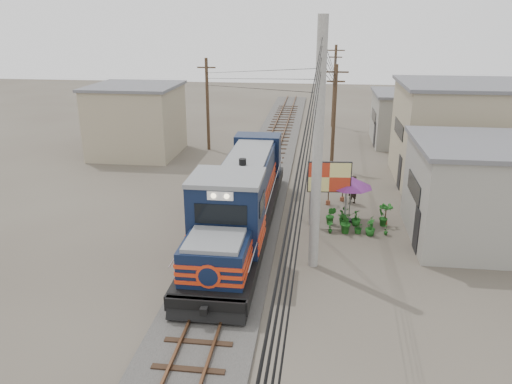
# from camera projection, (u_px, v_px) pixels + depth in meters

# --- Properties ---
(ground) EXTENTS (120.00, 120.00, 0.00)m
(ground) POSITION_uv_depth(u_px,v_px,m) (233.00, 255.00, 21.90)
(ground) COLOR #473F35
(ground) RESTS_ON ground
(ballast) EXTENTS (3.60, 70.00, 0.16)m
(ballast) POSITION_uv_depth(u_px,v_px,m) (260.00, 182.00, 31.23)
(ballast) COLOR #595651
(ballast) RESTS_ON ground
(track) EXTENTS (1.15, 70.00, 0.12)m
(track) POSITION_uv_depth(u_px,v_px,m) (260.00, 180.00, 31.17)
(track) COLOR #51331E
(track) RESTS_ON ground
(locomotive) EXTENTS (2.89, 15.72, 3.89)m
(locomotive) POSITION_uv_depth(u_px,v_px,m) (241.00, 200.00, 23.58)
(locomotive) COLOR black
(locomotive) RESTS_ON ground
(utility_pole_main) EXTENTS (0.40, 0.40, 10.00)m
(utility_pole_main) POSITION_uv_depth(u_px,v_px,m) (318.00, 150.00, 19.36)
(utility_pole_main) COLOR #9E9B93
(utility_pole_main) RESTS_ON ground
(wooden_pole_mid) EXTENTS (1.60, 0.24, 7.00)m
(wooden_pole_mid) POSITION_uv_depth(u_px,v_px,m) (334.00, 115.00, 33.25)
(wooden_pole_mid) COLOR #4C3826
(wooden_pole_mid) RESTS_ON ground
(wooden_pole_far) EXTENTS (1.60, 0.24, 7.50)m
(wooden_pole_far) POSITION_uv_depth(u_px,v_px,m) (334.00, 85.00, 46.23)
(wooden_pole_far) COLOR #4C3826
(wooden_pole_far) RESTS_ON ground
(wooden_pole_left) EXTENTS (1.60, 0.24, 7.00)m
(wooden_pole_left) POSITION_uv_depth(u_px,v_px,m) (208.00, 103.00, 38.11)
(wooden_pole_left) COLOR #4C3826
(wooden_pole_left) RESTS_ON ground
(power_lines) EXTENTS (9.65, 19.00, 3.30)m
(power_lines) POSITION_uv_depth(u_px,v_px,m) (254.00, 62.00, 27.35)
(power_lines) COLOR black
(power_lines) RESTS_ON ground
(shophouse_front) EXTENTS (7.35, 6.30, 4.70)m
(shophouse_front) POSITION_uv_depth(u_px,v_px,m) (494.00, 193.00, 22.57)
(shophouse_front) COLOR gray
(shophouse_front) RESTS_ON ground
(shophouse_mid) EXTENTS (8.40, 7.35, 6.20)m
(shophouse_mid) POSITION_uv_depth(u_px,v_px,m) (466.00, 134.00, 30.62)
(shophouse_mid) COLOR gray
(shophouse_mid) RESTS_ON ground
(shophouse_back) EXTENTS (6.30, 6.30, 4.20)m
(shophouse_back) POSITION_uv_depth(u_px,v_px,m) (412.00, 118.00, 40.48)
(shophouse_back) COLOR gray
(shophouse_back) RESTS_ON ground
(shophouse_left) EXTENTS (6.30, 6.30, 5.20)m
(shophouse_left) POSITION_uv_depth(u_px,v_px,m) (137.00, 120.00, 37.19)
(shophouse_left) COLOR gray
(shophouse_left) RESTS_ON ground
(billboard) EXTENTS (2.14, 0.32, 3.30)m
(billboard) POSITION_uv_depth(u_px,v_px,m) (329.00, 179.00, 24.28)
(billboard) COLOR #99999E
(billboard) RESTS_ON ground
(market_umbrella) EXTENTS (2.82, 2.82, 2.39)m
(market_umbrella) POSITION_uv_depth(u_px,v_px,m) (351.00, 182.00, 24.83)
(market_umbrella) COLOR black
(market_umbrella) RESTS_ON ground
(vendor) EXTENTS (0.72, 0.69, 1.66)m
(vendor) POSITION_uv_depth(u_px,v_px,m) (353.00, 190.00, 27.65)
(vendor) COLOR black
(vendor) RESTS_ON ground
(plant_nursery) EXTENTS (3.20, 1.88, 1.11)m
(plant_nursery) POSITION_uv_depth(u_px,v_px,m) (353.00, 221.00, 24.46)
(plant_nursery) COLOR #1A5A19
(plant_nursery) RESTS_ON ground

